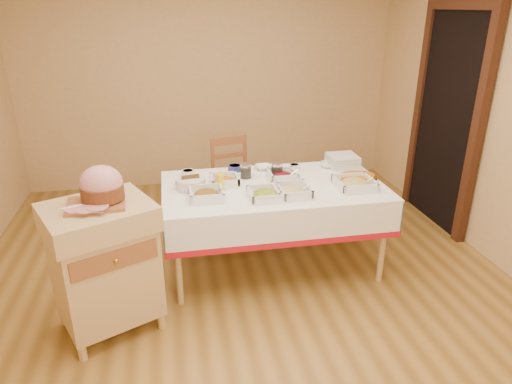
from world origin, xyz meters
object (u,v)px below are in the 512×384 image
ham_on_board (101,188)px  bread_basket (191,183)px  dining_chair (234,182)px  brass_platter (356,178)px  butcher_cart (104,261)px  preserve_jar_right (277,171)px  preserve_jar_left (246,172)px  dining_table (273,203)px  mustard_bottle (220,181)px  plate_stack (343,161)px

ham_on_board → bread_basket: bearing=45.9°
dining_chair → brass_platter: dining_chair is taller
dining_chair → bread_basket: (-0.47, -0.82, 0.33)m
butcher_cart → preserve_jar_right: 1.61m
preserve_jar_right → dining_chair: bearing=111.9°
ham_on_board → preserve_jar_right: bearing=29.0°
dining_chair → preserve_jar_left: 0.75m
dining_table → ham_on_board: 1.46m
butcher_cart → bread_basket: bearing=45.5°
butcher_cart → mustard_bottle: 1.07m
ham_on_board → mustard_bottle: 1.00m
bread_basket → dining_table: bearing=-4.1°
ham_on_board → bread_basket: (0.60, 0.62, -0.25)m
dining_table → ham_on_board: bearing=-156.0°
dining_table → mustard_bottle: 0.51m
ham_on_board → preserve_jar_right: (1.34, 0.74, -0.23)m
dining_chair → mustard_bottle: size_ratio=5.20×
dining_table → preserve_jar_right: 0.29m
preserve_jar_right → mustard_bottle: 0.56m
preserve_jar_right → plate_stack: 0.68m
dining_chair → preserve_jar_left: dining_chair is taller
plate_stack → brass_platter: size_ratio=0.71×
ham_on_board → bread_basket: 0.89m
butcher_cart → dining_table: bearing=24.5°
mustard_bottle → plate_stack: 1.23m
butcher_cart → preserve_jar_right: bearing=29.3°
ham_on_board → plate_stack: bearing=24.3°
mustard_bottle → bread_basket: mustard_bottle is taller
preserve_jar_left → preserve_jar_right: (0.27, -0.03, 0.00)m
preserve_jar_left → mustard_bottle: mustard_bottle is taller
butcher_cart → ham_on_board: bearing=38.1°
preserve_jar_right → bread_basket: 0.76m
preserve_jar_right → mustard_bottle: size_ratio=0.74×
preserve_jar_right → brass_platter: bearing=-17.0°
preserve_jar_right → mustard_bottle: bearing=-157.0°
ham_on_board → brass_platter: bearing=15.3°
dining_chair → brass_platter: (0.93, -0.89, 0.31)m
butcher_cart → dining_chair: 1.84m
ham_on_board → bread_basket: size_ratio=1.59×
plate_stack → preserve_jar_right: bearing=-166.5°
butcher_cart → ham_on_board: 0.52m
ham_on_board → preserve_jar_left: (1.08, 0.78, -0.24)m
brass_platter → dining_table: bearing=178.3°
preserve_jar_right → brass_platter: (0.65, -0.20, -0.04)m
ham_on_board → bread_basket: ham_on_board is taller
butcher_cart → preserve_jar_right: butcher_cart is taller
preserve_jar_left → mustard_bottle: 0.35m
preserve_jar_right → bread_basket: (-0.75, -0.13, -0.01)m
dining_table → brass_platter: (0.72, -0.02, 0.18)m
plate_stack → preserve_jar_left: bearing=-172.2°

